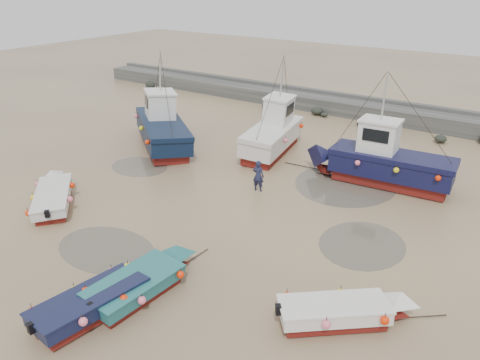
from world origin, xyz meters
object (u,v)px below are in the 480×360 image
object	(u,v)px
dinghy_1	(100,298)
dinghy_0	(54,194)
cabin_boat_2	(381,160)
dinghy_3	(345,310)
cabin_boat_1	(274,131)
dinghy_2	(142,280)
person	(258,190)
cabin_boat_0	(160,126)

from	to	relation	value
dinghy_1	dinghy_0	bearing A→B (deg)	161.62
cabin_boat_2	dinghy_3	bearing A→B (deg)	-170.61
dinghy_1	dinghy_3	bearing A→B (deg)	38.05
cabin_boat_1	dinghy_2	bearing A→B (deg)	-87.26
person	dinghy_1	bearing A→B (deg)	83.82
cabin_boat_1	cabin_boat_0	bearing A→B (deg)	-164.53
cabin_boat_1	person	world-z (taller)	cabin_boat_1
dinghy_0	cabin_boat_2	distance (m)	17.68
dinghy_1	cabin_boat_1	world-z (taller)	cabin_boat_1
cabin_boat_0	person	size ratio (longest dim) A/B	5.25
dinghy_0	dinghy_1	size ratio (longest dim) A/B	0.88
dinghy_1	cabin_boat_0	size ratio (longest dim) A/B	0.69
dinghy_2	dinghy_3	xyz separation A→B (m)	(6.91, 2.60, -0.00)
dinghy_1	dinghy_2	bearing A→B (deg)	80.88
dinghy_1	person	xyz separation A→B (m)	(-0.61, 11.53, -0.54)
cabin_boat_1	person	size ratio (longest dim) A/B	5.40
cabin_boat_0	dinghy_0	bearing A→B (deg)	-132.64
dinghy_1	dinghy_2	distance (m)	1.65
dinghy_0	dinghy_2	bearing A→B (deg)	-65.75
dinghy_0	cabin_boat_2	xyz separation A→B (m)	(13.04, 11.91, 0.82)
dinghy_2	person	xyz separation A→B (m)	(-1.11, 9.96, -0.55)
dinghy_1	cabin_boat_1	bearing A→B (deg)	108.64
cabin_boat_1	cabin_boat_2	distance (m)	7.67
dinghy_3	person	xyz separation A→B (m)	(-8.02, 7.36, -0.55)
dinghy_3	cabin_boat_0	xyz separation A→B (m)	(-17.57, 9.95, 0.77)
dinghy_0	person	bearing A→B (deg)	-6.54
dinghy_0	cabin_boat_1	xyz separation A→B (m)	(5.47, 13.12, 0.83)
dinghy_2	cabin_boat_2	size ratio (longest dim) A/B	0.61
cabin_boat_0	cabin_boat_1	size ratio (longest dim) A/B	0.97
cabin_boat_2	dinghy_2	bearing A→B (deg)	160.63
dinghy_1	cabin_boat_1	distance (m)	17.77
dinghy_2	cabin_boat_1	bearing A→B (deg)	106.68
dinghy_2	cabin_boat_2	world-z (taller)	cabin_boat_2
cabin_boat_0	dinghy_3	bearing A→B (deg)	-81.52
dinghy_0	cabin_boat_2	bearing A→B (deg)	-6.22
dinghy_0	person	size ratio (longest dim) A/B	3.16
dinghy_0	cabin_boat_0	distance (m)	9.92
dinghy_3	cabin_boat_0	bearing A→B (deg)	-158.79
dinghy_2	cabin_boat_0	world-z (taller)	cabin_boat_0
dinghy_0	dinghy_3	bearing A→B (deg)	-49.30
person	cabin_boat_0	bearing A→B (deg)	-24.39
dinghy_3	cabin_boat_2	size ratio (longest dim) A/B	0.52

